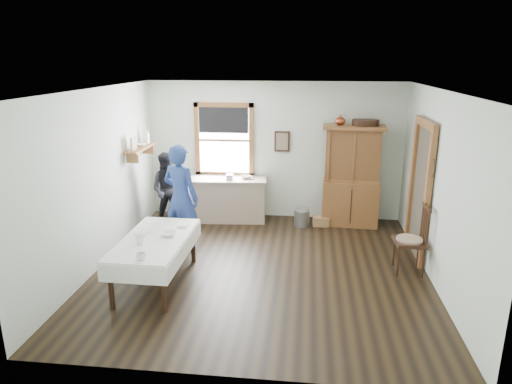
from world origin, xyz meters
TOP-DOWN VIEW (x-y plane):
  - room at (0.00, 0.00)m, footprint 5.01×5.01m
  - window at (-1.00, 2.47)m, footprint 1.18×0.07m
  - doorway at (2.46, 0.85)m, footprint 0.09×1.14m
  - wall_shelf at (-2.37, 1.54)m, footprint 0.24×1.00m
  - framed_picture at (0.15, 2.46)m, footprint 0.30×0.04m
  - rug_beater at (2.45, 0.30)m, footprint 0.01×0.27m
  - work_counter at (-0.88, 2.13)m, footprint 1.54×0.69m
  - china_hutch at (1.50, 2.17)m, footprint 1.16×0.61m
  - dining_table at (-1.45, -0.62)m, footprint 0.94×1.75m
  - spindle_chair at (2.21, 0.18)m, footprint 0.51×0.51m
  - pail at (0.58, 1.96)m, footprint 0.38×0.38m
  - wicker_basket at (0.95, 2.01)m, footprint 0.31×0.23m
  - woman_blue at (-1.41, 0.67)m, footprint 0.71×0.59m
  - figure_dark at (-1.92, 1.66)m, footprint 0.68×0.54m
  - table_cup_a at (-1.38, -1.34)m, footprint 0.13×0.13m
  - table_cup_b at (-1.58, -0.84)m, footprint 0.12×0.12m
  - table_bowl at (-1.27, -0.51)m, footprint 0.29×0.29m
  - counter_book at (-0.58, 2.16)m, footprint 0.18×0.23m
  - counter_bowl at (-0.54, 2.15)m, footprint 0.20×0.20m
  - shelf_bowl at (-2.37, 1.55)m, footprint 0.22×0.22m

SIDE VIEW (x-z plane):
  - wicker_basket at x=0.95m, z-range 0.00..0.18m
  - pail at x=0.58m, z-range 0.00..0.32m
  - dining_table at x=-1.45m, z-range 0.00..0.69m
  - work_counter at x=-0.88m, z-range 0.00..0.86m
  - spindle_chair at x=2.21m, z-range 0.00..1.06m
  - figure_dark at x=-1.92m, z-range 0.00..1.33m
  - table_bowl at x=-1.27m, z-range 0.69..0.75m
  - table_cup_a at x=-1.38m, z-range 0.69..0.79m
  - table_cup_b at x=-1.58m, z-range 0.69..0.79m
  - woman_blue at x=-1.41m, z-range 0.00..1.66m
  - counter_book at x=-0.58m, z-range 0.86..0.88m
  - counter_bowl at x=-0.54m, z-range 0.86..0.92m
  - china_hutch at x=1.50m, z-range 0.00..1.93m
  - doorway at x=2.46m, z-range 0.05..2.27m
  - room at x=0.00m, z-range 0.00..2.70m
  - framed_picture at x=0.15m, z-range 1.35..1.75m
  - wall_shelf at x=-2.37m, z-range 1.35..1.79m
  - shelf_bowl at x=-2.37m, z-range 1.57..1.62m
  - window at x=-1.00m, z-range 0.89..2.37m
  - rug_beater at x=2.45m, z-range 1.58..1.86m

